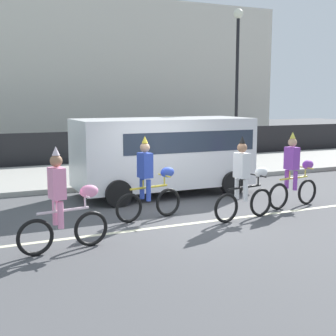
% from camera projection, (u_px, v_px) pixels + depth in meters
% --- Properties ---
extents(ground_plane, '(80.00, 80.00, 0.00)m').
position_uv_depth(ground_plane, '(183.00, 218.00, 10.82)').
color(ground_plane, '#4C4C4F').
extents(road_centre_line, '(36.00, 0.14, 0.01)m').
position_uv_depth(road_centre_line, '(193.00, 223.00, 10.37)').
color(road_centre_line, beige).
rests_on(road_centre_line, ground).
extents(sidewalk_curb, '(60.00, 5.00, 0.15)m').
position_uv_depth(sidewalk_curb, '(103.00, 174.00, 16.66)').
color(sidewalk_curb, '#9E9B93').
rests_on(sidewalk_curb, ground).
extents(fence_line, '(40.00, 0.08, 1.40)m').
position_uv_depth(fence_line, '(82.00, 148.00, 19.18)').
color(fence_line, black).
rests_on(fence_line, ground).
extents(building_backdrop, '(28.00, 8.00, 7.90)m').
position_uv_depth(building_backdrop, '(19.00, 76.00, 25.91)').
color(building_backdrop, beige).
rests_on(building_backdrop, ground).
extents(parade_cyclist_pink, '(1.71, 0.52, 1.92)m').
position_uv_depth(parade_cyclist_pink, '(64.00, 206.00, 8.40)').
color(parade_cyclist_pink, black).
rests_on(parade_cyclist_pink, ground).
extents(parade_cyclist_cobalt, '(1.71, 0.53, 1.92)m').
position_uv_depth(parade_cyclist_cobalt, '(149.00, 183.00, 10.59)').
color(parade_cyclist_cobalt, black).
rests_on(parade_cyclist_cobalt, ground).
extents(parade_cyclist_zebra, '(1.71, 0.52, 1.92)m').
position_uv_depth(parade_cyclist_zebra, '(245.00, 183.00, 10.58)').
color(parade_cyclist_zebra, black).
rests_on(parade_cyclist_zebra, ground).
extents(parade_cyclist_purple, '(1.71, 0.52, 1.92)m').
position_uv_depth(parade_cyclist_purple, '(294.00, 174.00, 11.81)').
color(parade_cyclist_purple, black).
rests_on(parade_cyclist_purple, ground).
extents(parked_van_white, '(5.00, 2.22, 2.18)m').
position_uv_depth(parked_van_white, '(166.00, 150.00, 13.37)').
color(parked_van_white, white).
rests_on(parked_van_white, ground).
extents(street_lamp_post, '(0.36, 0.36, 5.86)m').
position_uv_depth(street_lamp_post, '(237.00, 65.00, 17.51)').
color(street_lamp_post, black).
rests_on(street_lamp_post, sidewalk_curb).
extents(pedestrian_onlooker, '(0.32, 0.20, 1.62)m').
position_uv_depth(pedestrian_onlooker, '(216.00, 143.00, 18.25)').
color(pedestrian_onlooker, '#33333D').
rests_on(pedestrian_onlooker, sidewalk_curb).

